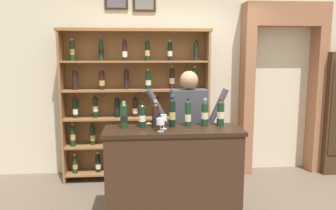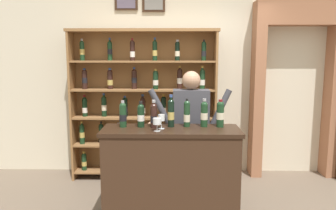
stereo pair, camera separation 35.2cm
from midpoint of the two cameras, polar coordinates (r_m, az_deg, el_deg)
name	(u,v)px [view 2 (the right image)]	position (r m, az deg, el deg)	size (l,w,h in m)	color
back_wall	(182,70)	(5.08, 4.41, 6.01)	(12.00, 0.19, 3.11)	beige
wine_shelf	(144,103)	(4.75, -2.05, 0.41)	(2.09, 0.33, 2.14)	olive
archway_doorway	(293,78)	(5.31, 22.47, 4.24)	(1.24, 0.45, 2.53)	#9E6647
tasting_counter	(171,176)	(3.60, 3.36, -12.16)	(1.43, 0.50, 1.03)	#382316
shopkeeper	(191,123)	(3.94, 6.49, -3.14)	(1.00, 0.22, 1.60)	#2D3347
tasting_bottle_bianco	(123,114)	(3.51, -4.90, -1.65)	(0.08, 0.08, 0.28)	#19381E
tasting_bottle_rosso	(141,115)	(3.50, -1.81, -1.72)	(0.07, 0.07, 0.28)	black
tasting_bottle_super_tuscan	(154,115)	(3.47, 0.46, -1.74)	(0.07, 0.07, 0.29)	black
tasting_bottle_riserva	(171,112)	(3.51, 3.39, -1.27)	(0.07, 0.07, 0.34)	black
tasting_bottle_vin_santo	(187,114)	(3.53, 6.11, -1.51)	(0.07, 0.07, 0.30)	#19381E
tasting_bottle_prosecco	(204,113)	(3.56, 9.05, -1.46)	(0.08, 0.08, 0.30)	#19381E
tasting_bottle_grappa	(220,113)	(3.57, 11.75, -1.43)	(0.08, 0.08, 0.29)	#19381E
wine_glass_spare	(157,122)	(3.31, 1.16, -2.96)	(0.08, 0.08, 0.13)	silver
wine_glass_left	(161,119)	(3.42, 1.81, -2.38)	(0.07, 0.07, 0.15)	silver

